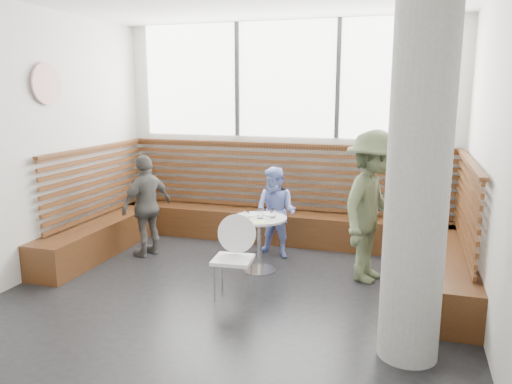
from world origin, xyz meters
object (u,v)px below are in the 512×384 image
(cafe_table, at_px, (259,233))
(adult_man, at_px, (372,207))
(cafe_chair, at_px, (235,250))
(child_left, at_px, (147,206))
(child_back, at_px, (276,213))
(concrete_column, at_px, (419,170))

(cafe_table, relative_size, adult_man, 0.39)
(cafe_chair, bearing_deg, child_left, 143.84)
(cafe_table, height_order, cafe_chair, cafe_chair)
(adult_man, bearing_deg, child_left, 107.40)
(adult_man, xyz_separation_m, child_back, (-1.29, 0.50, -0.28))
(child_left, bearing_deg, child_back, 124.65)
(concrete_column, distance_m, adult_man, 1.87)
(cafe_table, distance_m, cafe_chair, 0.82)
(concrete_column, relative_size, child_back, 2.61)
(concrete_column, xyz_separation_m, cafe_chair, (-1.82, 0.74, -1.08))
(adult_man, distance_m, child_back, 1.41)
(adult_man, relative_size, child_back, 1.46)
(adult_man, relative_size, child_left, 1.29)
(concrete_column, bearing_deg, adult_man, 105.24)
(child_left, bearing_deg, cafe_table, 104.37)
(cafe_table, distance_m, child_back, 0.62)
(cafe_table, height_order, adult_man, adult_man)
(child_back, bearing_deg, child_left, -152.23)
(concrete_column, distance_m, child_back, 2.96)
(cafe_table, relative_size, cafe_chair, 0.77)
(concrete_column, height_order, child_left, concrete_column)
(cafe_table, bearing_deg, child_left, 174.68)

